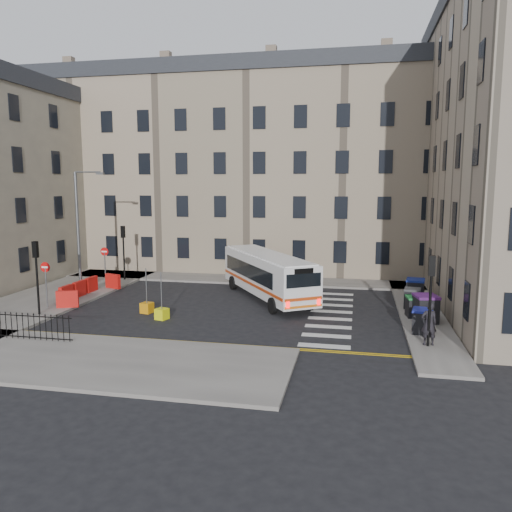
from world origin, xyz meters
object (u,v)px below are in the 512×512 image
(bollard_yellow, at_px, (162,314))
(bollard_chevron, at_px, (147,308))
(wheelie_bin_b, at_px, (426,308))
(wheelie_bin_a, at_px, (422,321))
(wheelie_bin_c, at_px, (415,307))
(bus, at_px, (267,273))
(wheelie_bin_e, at_px, (415,290))
(pedestrian, at_px, (429,324))
(wheelie_bin_d, at_px, (412,298))
(streetlamp, at_px, (78,230))

(bollard_yellow, relative_size, bollard_chevron, 1.00)
(wheelie_bin_b, bearing_deg, wheelie_bin_a, -112.66)
(wheelie_bin_c, bearing_deg, wheelie_bin_b, -71.58)
(bus, xyz_separation_m, wheelie_bin_e, (9.27, 0.60, -0.81))
(wheelie_bin_b, distance_m, pedestrian, 4.03)
(wheelie_bin_b, height_order, wheelie_bin_e, wheelie_bin_b)
(bus, height_order, wheelie_bin_c, bus)
(wheelie_bin_d, bearing_deg, wheelie_bin_b, -73.73)
(pedestrian, bearing_deg, bus, -54.41)
(wheelie_bin_e, bearing_deg, streetlamp, -167.13)
(wheelie_bin_b, relative_size, pedestrian, 0.76)
(wheelie_bin_a, distance_m, bollard_yellow, 13.64)
(bollard_yellow, height_order, bollard_chevron, same)
(wheelie_bin_d, bearing_deg, wheelie_bin_e, 88.07)
(bollard_yellow, bearing_deg, wheelie_bin_e, 25.63)
(wheelie_bin_a, distance_m, wheelie_bin_d, 5.12)
(streetlamp, relative_size, bollard_yellow, 13.57)
(streetlamp, height_order, wheelie_bin_b, streetlamp)
(wheelie_bin_b, bearing_deg, streetlamp, 159.71)
(pedestrian, bearing_deg, wheelie_bin_d, -101.24)
(bus, distance_m, wheelie_bin_c, 9.49)
(streetlamp, bearing_deg, wheelie_bin_e, 4.14)
(bollard_chevron, bearing_deg, wheelie_bin_c, 6.20)
(bollard_yellow, bearing_deg, wheelie_bin_a, -1.27)
(wheelie_bin_e, relative_size, pedestrian, 0.70)
(wheelie_bin_c, bearing_deg, wheelie_bin_a, -96.38)
(bus, bearing_deg, wheelie_bin_d, -41.03)
(bollard_chevron, bearing_deg, wheelie_bin_a, -5.44)
(bus, relative_size, pedestrian, 5.09)
(wheelie_bin_c, bearing_deg, bollard_yellow, -175.66)
(wheelie_bin_d, height_order, wheelie_bin_e, wheelie_bin_e)
(wheelie_bin_a, height_order, bollard_yellow, wheelie_bin_a)
(wheelie_bin_a, bearing_deg, wheelie_bin_b, 89.58)
(bus, relative_size, bollard_yellow, 16.82)
(wheelie_bin_a, height_order, bollard_chevron, wheelie_bin_a)
(streetlamp, distance_m, pedestrian, 23.05)
(streetlamp, relative_size, wheelie_bin_c, 7.23)
(wheelie_bin_c, distance_m, wheelie_bin_e, 4.01)
(bus, relative_size, wheelie_bin_d, 8.58)
(wheelie_bin_b, distance_m, bollard_chevron, 15.44)
(wheelie_bin_d, bearing_deg, wheelie_bin_c, -82.88)
(bollard_yellow, bearing_deg, wheelie_bin_b, 7.35)
(bus, xyz_separation_m, bollard_chevron, (-6.14, -5.01, -1.35))
(streetlamp, xyz_separation_m, wheelie_bin_b, (21.99, -3.33, -3.46))
(pedestrian, bearing_deg, wheelie_bin_c, -100.38)
(streetlamp, xyz_separation_m, wheelie_bin_c, (21.54, -2.39, -3.62))
(wheelie_bin_a, relative_size, bollard_yellow, 2.05)
(wheelie_bin_d, relative_size, bollard_chevron, 1.96)
(streetlamp, distance_m, wheelie_bin_a, 22.54)
(pedestrian, height_order, bollard_yellow, pedestrian)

